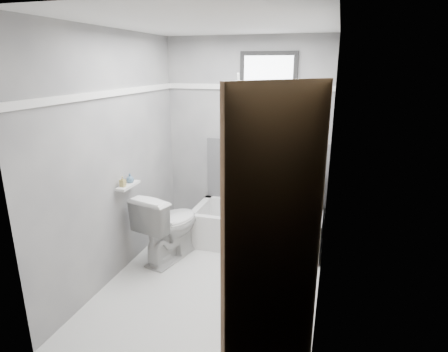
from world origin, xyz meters
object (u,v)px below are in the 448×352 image
at_px(office_chair, 283,200).
at_px(door, 312,275).
at_px(bathtub, 256,228).
at_px(soap_bottle_b, 130,178).
at_px(toilet, 169,226).
at_px(soap_bottle_a, 123,182).

xyz_separation_m(office_chair, door, (0.46, -2.26, 0.42)).
height_order(bathtub, soap_bottle_b, soap_bottle_b).
distance_m(bathtub, door, 2.46).
distance_m(toilet, soap_bottle_b, 0.69).
relative_size(toilet, soap_bottle_a, 7.15).
distance_m(bathtub, soap_bottle_a, 1.68).
bearing_deg(soap_bottle_b, soap_bottle_a, -90.00).
bearing_deg(office_chair, toilet, -113.42).
bearing_deg(soap_bottle_a, soap_bottle_b, 90.00).
bearing_deg(office_chair, door, -41.73).
bearing_deg(toilet, bathtub, -130.66).
bearing_deg(soap_bottle_b, toilet, 31.54).
bearing_deg(soap_bottle_b, bathtub, 34.34).
distance_m(bathtub, office_chair, 0.47).
bearing_deg(office_chair, soap_bottle_a, -109.09).
relative_size(bathtub, toilet, 1.91).
height_order(toilet, soap_bottle_a, soap_bottle_a).
xyz_separation_m(bathtub, office_chair, (0.29, 0.05, 0.37)).
bearing_deg(toilet, soap_bottle_a, 60.42).
bearing_deg(bathtub, toilet, -144.64).
xyz_separation_m(soap_bottle_a, soap_bottle_b, (0.00, 0.14, -0.01)).
distance_m(soap_bottle_a, soap_bottle_b, 0.14).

